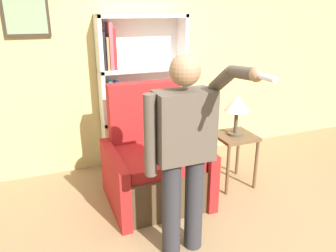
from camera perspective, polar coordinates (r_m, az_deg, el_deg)
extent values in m
cube|color=tan|center=(4.13, -3.96, 12.58)|extent=(8.00, 0.06, 2.80)
cube|color=#33281E|center=(3.86, -23.68, 18.41)|extent=(0.46, 0.04, 0.59)
cube|color=gray|center=(3.83, -23.68, 18.41)|extent=(0.40, 0.01, 0.53)
cube|color=white|center=(3.91, -11.36, 4.78)|extent=(0.04, 0.28, 1.86)
cube|color=white|center=(4.20, 2.40, 6.17)|extent=(0.04, 0.28, 1.86)
cube|color=white|center=(4.15, -4.80, 5.95)|extent=(1.05, 0.01, 1.86)
cube|color=white|center=(4.33, -3.94, -6.19)|extent=(1.05, 0.28, 0.04)
cube|color=white|center=(4.11, -4.13, 1.35)|extent=(1.05, 0.28, 0.04)
cube|color=white|center=(3.96, -4.35, 9.88)|extent=(1.05, 0.28, 0.04)
cube|color=white|center=(3.90, -4.59, 18.58)|extent=(1.05, 0.28, 0.04)
cube|color=#BC4C56|center=(4.13, -10.12, -3.98)|extent=(0.03, 0.18, 0.46)
cube|color=#9E7A47|center=(4.15, -9.44, -4.49)|extent=(0.04, 0.17, 0.37)
cube|color=#BC4C56|center=(4.15, -8.84, -3.91)|extent=(0.04, 0.18, 0.45)
cube|color=#238438|center=(4.16, -8.17, -3.94)|extent=(0.04, 0.16, 0.43)
cube|color=#5B99A8|center=(4.18, -7.47, -4.09)|extent=(0.04, 0.17, 0.39)
cube|color=gold|center=(3.93, -10.59, 3.89)|extent=(0.04, 0.24, 0.44)
cube|color=#5B99A8|center=(3.94, -9.96, 4.24)|extent=(0.03, 0.24, 0.48)
cube|color=#238438|center=(3.95, -9.35, 3.83)|extent=(0.04, 0.23, 0.41)
cube|color=#1E47B2|center=(3.95, -8.74, 4.31)|extent=(0.04, 0.18, 0.47)
cube|color=red|center=(3.98, -7.97, 3.62)|extent=(0.05, 0.18, 0.36)
cube|color=black|center=(3.82, -11.21, 12.65)|extent=(0.03, 0.18, 0.41)
cube|color=#9E7A47|center=(3.82, -10.69, 12.32)|extent=(0.02, 0.23, 0.36)
cube|color=#BC4C56|center=(3.82, -10.13, 13.54)|extent=(0.04, 0.22, 0.52)
cube|color=red|center=(3.84, -9.44, 13.08)|extent=(0.03, 0.17, 0.45)
cube|color=#4C3823|center=(3.45, -2.00, -9.61)|extent=(0.77, 0.81, 0.44)
cube|color=#A31E1E|center=(3.29, -1.82, -5.66)|extent=(0.73, 0.69, 0.12)
cube|color=#A31E1E|center=(3.56, -4.07, -0.05)|extent=(0.77, 0.16, 0.97)
cube|color=#A31E1E|center=(3.31, -9.24, -9.62)|extent=(0.10, 0.89, 0.60)
cube|color=#A31E1E|center=(3.56, 4.65, -7.17)|extent=(0.10, 0.89, 0.60)
cylinder|color=#2D2D33|center=(2.68, 0.58, -14.11)|extent=(0.15, 0.15, 0.83)
cylinder|color=#2D2D33|center=(2.75, 4.51, -13.22)|extent=(0.15, 0.15, 0.83)
cube|color=#51473D|center=(2.41, 2.82, 0.01)|extent=(0.44, 0.24, 0.53)
sphere|color=#997051|center=(2.30, 2.99, 9.65)|extent=(0.23, 0.23, 0.23)
cylinder|color=#51473D|center=(2.33, -3.15, -1.76)|extent=(0.09, 0.09, 0.61)
cylinder|color=#51473D|center=(2.32, 9.46, 7.91)|extent=(0.09, 0.28, 0.23)
cylinder|color=#51473D|center=(2.10, 13.02, 9.02)|extent=(0.08, 0.27, 0.10)
sphere|color=#997051|center=(2.00, 15.14, 8.63)|extent=(0.09, 0.09, 0.09)
cylinder|color=white|center=(1.92, 16.81, 8.07)|extent=(0.04, 0.15, 0.04)
cube|color=brown|center=(3.68, 11.57, -1.73)|extent=(0.42, 0.42, 0.04)
cylinder|color=brown|center=(3.57, 10.36, -7.65)|extent=(0.04, 0.04, 0.57)
cylinder|color=brown|center=(3.76, 15.06, -6.58)|extent=(0.04, 0.04, 0.57)
cylinder|color=brown|center=(3.85, 7.55, -5.42)|extent=(0.04, 0.04, 0.57)
cylinder|color=brown|center=(4.02, 12.06, -4.54)|extent=(0.04, 0.04, 0.57)
cylinder|color=#4C4233|center=(3.67, 11.60, -1.28)|extent=(0.17, 0.17, 0.02)
cylinder|color=#4C4233|center=(3.62, 11.75, 0.72)|extent=(0.04, 0.04, 0.25)
cone|color=beige|center=(3.56, 11.98, 3.94)|extent=(0.28, 0.28, 0.18)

